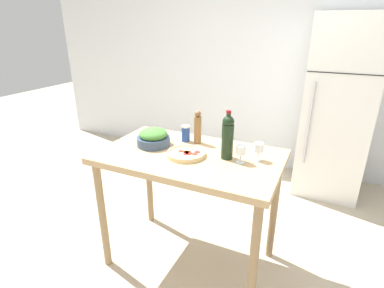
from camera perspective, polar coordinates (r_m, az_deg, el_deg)
name	(u,v)px	position (r m, az deg, el deg)	size (l,w,h in m)	color
ground_plane	(190,259)	(2.61, -0.38, -20.99)	(14.00, 14.00, 0.00)	#BCAD93
wall_back	(262,66)	(3.92, 13.18, 14.35)	(6.40, 0.06, 2.60)	silver
refrigerator	(337,109)	(3.52, 25.91, 6.00)	(0.66, 0.69, 1.89)	white
prep_counter	(190,169)	(2.14, -0.43, -4.75)	(1.26, 0.76, 0.93)	tan
wine_bottle	(228,136)	(1.98, 6.80, 1.49)	(0.08, 0.08, 0.33)	black
wine_glass_near	(241,151)	(1.95, 9.30, -1.27)	(0.06, 0.06, 0.12)	silver
wine_glass_far	(259,148)	(2.01, 12.60, -0.77)	(0.06, 0.06, 0.12)	silver
pepper_mill	(198,128)	(2.24, 1.08, 3.12)	(0.06, 0.06, 0.25)	olive
salad_bowl	(153,138)	(2.23, -7.36, 1.20)	(0.25, 0.25, 0.13)	#384C6B
homemade_pizza	(186,154)	(2.05, -1.11, -1.83)	(0.27, 0.27, 0.03)	#DBC189
salt_canister	(186,133)	(2.30, -1.22, 2.03)	(0.06, 0.06, 0.13)	#284CA3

